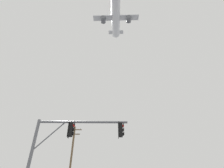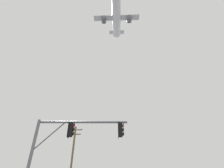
% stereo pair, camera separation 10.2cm
% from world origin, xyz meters
% --- Properties ---
extents(signal_pole_near, '(6.07, 0.51, 5.71)m').
position_xyz_m(signal_pole_near, '(-3.59, 7.92, 4.33)').
color(signal_pole_near, slate).
rests_on(signal_pole_near, ground).
extents(utility_pole, '(2.20, 0.28, 10.75)m').
position_xyz_m(utility_pole, '(-6.65, 23.38, 5.69)').
color(utility_pole, brown).
rests_on(utility_pole, ground).
extents(airplane, '(15.56, 20.14, 5.51)m').
position_xyz_m(airplane, '(0.50, 33.98, 53.61)').
color(airplane, white).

